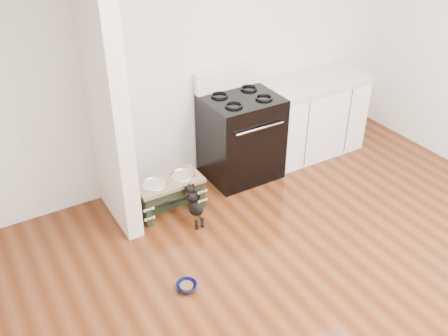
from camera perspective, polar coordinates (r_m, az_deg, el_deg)
ground at (r=4.21m, az=15.25°, el=-15.30°), size 5.00×5.00×0.00m
room_shell at (r=3.25m, az=19.26°, el=4.62°), size 5.00×5.00×5.00m
partition_wall at (r=4.39m, az=-13.54°, el=8.83°), size 0.15×0.80×2.70m
oven_range at (r=5.35m, az=1.92°, el=3.75°), size 0.76×0.69×1.14m
cabinet_run at (r=5.91m, az=9.92°, el=5.86°), size 1.24×0.64×0.91m
dog_feeder at (r=4.91m, az=-6.27°, el=-2.41°), size 0.65×0.35×0.37m
puppy at (r=4.75m, az=-3.43°, el=-4.15°), size 0.11×0.33×0.40m
floor_bowl at (r=4.21m, az=-4.32°, el=-13.35°), size 0.22×0.22×0.05m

